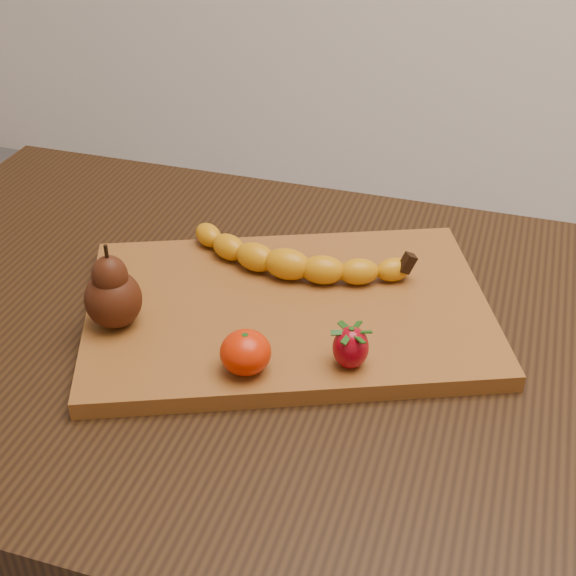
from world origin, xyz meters
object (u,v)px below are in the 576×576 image
(table, at_px, (241,387))
(mandarin, at_px, (246,352))
(pear, at_px, (111,286))
(cutting_board, at_px, (288,310))

(table, bearing_deg, mandarin, -64.98)
(pear, bearing_deg, mandarin, -11.35)
(cutting_board, distance_m, mandarin, 0.13)
(mandarin, bearing_deg, cutting_board, 87.58)
(cutting_board, relative_size, mandarin, 8.68)
(table, height_order, pear, pear)
(table, bearing_deg, pear, -150.47)
(table, relative_size, cutting_board, 2.22)
(pear, distance_m, mandarin, 0.17)
(pear, height_order, mandarin, pear)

